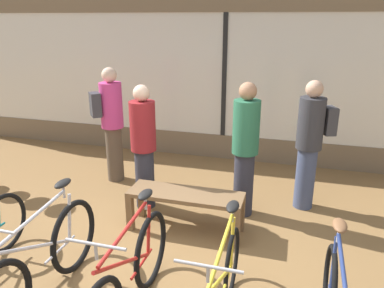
# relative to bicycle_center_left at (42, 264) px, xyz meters

# --- Properties ---
(ground_plane) EXTENTS (24.00, 24.00, 0.00)m
(ground_plane) POSITION_rel_bicycle_center_left_xyz_m (0.82, 0.53, -0.41)
(ground_plane) COLOR olive
(shop_back_wall) EXTENTS (12.00, 0.08, 3.20)m
(shop_back_wall) POSITION_rel_bicycle_center_left_xyz_m (0.82, 4.17, 1.23)
(shop_back_wall) COLOR #7A664C
(shop_back_wall) RESTS_ON ground_plane
(bicycle_center_left) EXTENTS (0.46, 1.81, 1.06)m
(bicycle_center_left) POSITION_rel_bicycle_center_left_xyz_m (0.00, 0.00, 0.00)
(bicycle_center_left) COLOR black
(bicycle_center_left) RESTS_ON ground_plane
(bicycle_center) EXTENTS (0.46, 1.76, 1.05)m
(bicycle_center) POSITION_rel_bicycle_center_left_xyz_m (0.85, 0.03, -0.00)
(bicycle_center) COLOR black
(bicycle_center) RESTS_ON ground_plane
(display_bench) EXTENTS (1.40, 0.44, 0.51)m
(display_bench) POSITION_rel_bicycle_center_left_xyz_m (0.89, 1.54, 0.01)
(display_bench) COLOR brown
(display_bench) RESTS_ON ground_plane
(customer_near_rack) EXTENTS (0.43, 0.43, 1.71)m
(customer_near_rack) POSITION_rel_bicycle_center_left_xyz_m (0.17, 1.99, 0.49)
(customer_near_rack) COLOR #2D2D38
(customer_near_rack) RESTS_ON ground_plane
(customer_by_window) EXTENTS (0.55, 0.44, 1.77)m
(customer_by_window) POSITION_rel_bicycle_center_left_xyz_m (2.30, 2.58, 0.55)
(customer_by_window) COLOR #424C6B
(customer_by_window) RESTS_ON ground_plane
(customer_mid_floor) EXTENTS (0.48, 0.48, 1.78)m
(customer_mid_floor) POSITION_rel_bicycle_center_left_xyz_m (1.50, 2.16, 0.53)
(customer_mid_floor) COLOR #2D2D38
(customer_mid_floor) RESTS_ON ground_plane
(customer_near_bench) EXTENTS (0.55, 0.53, 1.81)m
(customer_near_bench) POSITION_rel_bicycle_center_left_xyz_m (-0.66, 2.69, 0.58)
(customer_near_bench) COLOR brown
(customer_near_bench) RESTS_ON ground_plane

